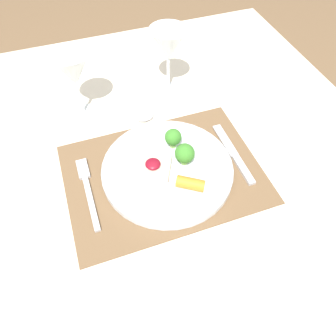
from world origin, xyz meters
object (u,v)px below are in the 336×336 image
Objects in this scene: spoon at (136,118)px; wine_glass_near at (168,47)px; dinner_plate at (168,169)px; knife at (235,157)px; fork at (87,187)px; wine_glass_far at (73,72)px.

spoon is 0.96× the size of wine_glass_near.
dinner_plate is 0.16m from knife.
wine_glass_far is at bearing 80.83° from fork.
dinner_plate reaches higher than knife.
dinner_plate is at bearing -109.25° from wine_glass_near.
fork is 1.08× the size of wine_glass_far.
knife is 0.27m from spoon.
wine_glass_far is at bearing 150.00° from spoon.
wine_glass_near reaches higher than dinner_plate.
spoon is 0.99× the size of wine_glass_far.
dinner_plate is at bearing -61.28° from wine_glass_far.
wine_glass_far reaches higher than spoon.
dinner_plate is 1.61× the size of wine_glass_near.
dinner_plate is at bearing 178.80° from knife.
fork is 1.05× the size of wine_glass_near.
fork is at bearing 177.46° from knife.
wine_glass_near reaches higher than wine_glass_far.
dinner_plate is 0.18m from fork.
knife reaches higher than fork.
dinner_plate is 1.54× the size of knife.
wine_glass_near is (-0.07, 0.28, 0.13)m from knife.
spoon is 0.19m from wine_glass_near.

